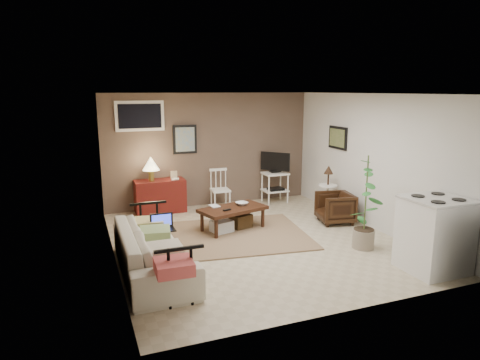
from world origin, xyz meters
name	(u,v)px	position (x,y,z in m)	size (l,w,h in m)	color
floor	(256,241)	(0.00, 0.00, 0.00)	(5.00, 5.00, 0.00)	#C1B293
art_back	(185,139)	(-0.55, 2.48, 1.45)	(0.50, 0.03, 0.60)	black
art_right	(338,138)	(2.23, 1.05, 1.52)	(0.03, 0.60, 0.45)	black
window	(140,116)	(-1.45, 2.48, 1.95)	(0.96, 0.03, 0.60)	white
rug	(234,235)	(-0.26, 0.35, 0.01)	(2.47, 1.98, 0.02)	olive
coffee_table	(232,217)	(-0.17, 0.65, 0.25)	(1.29, 0.90, 0.44)	#3C1B10
sofa	(153,243)	(-1.80, -0.66, 0.42)	(2.17, 0.63, 0.85)	beige
sofa_pillows	(160,242)	(-1.75, -0.91, 0.52)	(0.42, 2.06, 0.15)	beige
sofa_end_rails	(162,246)	(-1.68, -0.66, 0.36)	(0.58, 2.17, 0.73)	black
laptop	(162,225)	(-1.59, -0.28, 0.55)	(0.33, 0.24, 0.23)	black
red_console	(159,193)	(-1.16, 2.27, 0.40)	(1.00, 0.45, 1.16)	maroon
spindle_chair	(220,190)	(0.09, 2.12, 0.39)	(0.40, 0.40, 0.83)	white
tv_stand	(275,176)	(1.38, 2.15, 0.59)	(0.53, 0.52, 1.12)	white
side_table	(328,184)	(1.98, 0.95, 0.61)	(0.37, 0.37, 0.99)	white
armchair	(335,206)	(1.79, 0.38, 0.32)	(0.61, 0.58, 0.63)	black
potted_plant	(366,199)	(1.47, -0.91, 0.80)	(0.38, 0.38, 1.51)	gray
stove	(434,234)	(1.83, -1.96, 0.52)	(0.80, 0.74, 1.05)	white
bowl	(242,199)	(0.05, 0.76, 0.53)	(0.21, 0.05, 0.21)	#3C1B10
book_table	(210,201)	(-0.52, 0.83, 0.53)	(0.16, 0.02, 0.21)	#3C1B10
book_console	(171,175)	(-0.91, 2.23, 0.77)	(0.15, 0.02, 0.20)	#3C1B10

